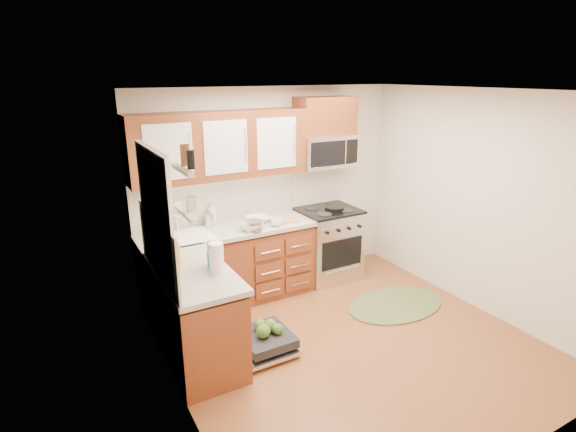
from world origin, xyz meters
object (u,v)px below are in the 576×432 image
paper_towel_roll (217,258)px  stock_pot (254,226)px  skillet (335,208)px  bowl_b (252,227)px  dishwasher (262,343)px  cutting_board (284,221)px  range (328,244)px  rug (396,304)px  cup (276,222)px  sink (185,247)px  bowl_a (258,219)px  microwave (325,151)px  upper_cabinets (220,145)px

paper_towel_roll → stock_pot: bearing=47.9°
skillet → bowl_b: size_ratio=0.90×
dishwasher → cutting_board: cutting_board is taller
dishwasher → stock_pot: size_ratio=3.36×
stock_pot → bowl_b: (-0.01, 0.03, -0.02)m
skillet → range: bearing=129.8°
rug → bowl_b: 1.95m
stock_pot → paper_towel_roll: 1.15m
rug → cup: 1.74m
sink → bowl_a: bowl_a is taller
microwave → cutting_board: size_ratio=2.46×
microwave → dishwasher: size_ratio=1.09×
stock_pot → cup: stock_pot is taller
skillet → sink: bearing=178.6°
bowl_a → cup: (0.13, -0.23, 0.02)m
range → microwave: bearing=90.0°
stock_pot → paper_towel_roll: (-0.77, -0.85, 0.08)m
rug → paper_towel_roll: (-2.20, 0.01, 1.06)m
range → dishwasher: (-1.54, -1.13, -0.38)m
sink → stock_pot: bearing=-14.8°
microwave → skillet: microwave is taller
cup → rug: bearing=-38.3°
bowl_b → microwave: bearing=14.2°
sink → microwave: bearing=3.9°
range → rug: bearing=-76.4°
stock_pot → bowl_a: size_ratio=0.74×
range → bowl_b: 1.30m
stock_pot → bowl_a: 0.32m
upper_cabinets → stock_pot: upper_cabinets is taller
skillet → bowl_b: 1.24m
range → cutting_board: range is taller
cup → upper_cabinets: bearing=148.5°
dishwasher → stock_pot: stock_pot is taller
microwave → cup: microwave is taller
range → rug: 1.20m
upper_cabinets → cup: (0.53, -0.32, -0.90)m
microwave → rug: size_ratio=0.61×
range → dishwasher: 1.95m
range → paper_towel_roll: paper_towel_roll is taller
dishwasher → microwave: bearing=39.1°
dishwasher → paper_towel_roll: paper_towel_roll is taller
stock_pot → bowl_a: stock_pot is taller
dishwasher → bowl_b: bowl_b is taller
rug → skillet: skillet is taller
paper_towel_roll → upper_cabinets: bearing=65.9°
dishwasher → cup: bearing=55.0°
microwave → paper_towel_roll: bearing=-148.7°
range → cup: 1.03m
paper_towel_roll → cutting_board: bearing=38.5°
cutting_board → bowl_a: bearing=152.6°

